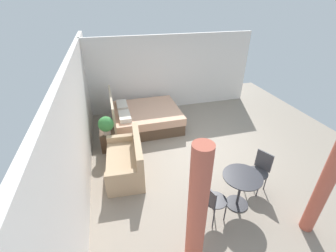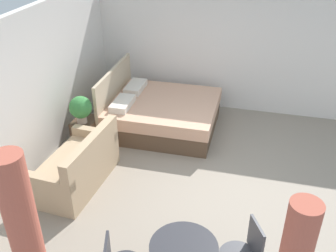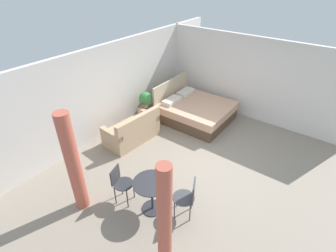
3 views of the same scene
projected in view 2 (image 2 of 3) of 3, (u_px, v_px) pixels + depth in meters
The scene contains 8 objects.
ground_plane at pixel (207, 190), 6.00m from camera, with size 8.88×8.80×0.02m, color gray.
wall_back at pixel (28, 95), 5.98m from camera, with size 8.88×0.12×2.55m, color silver.
wall_right at pixel (234, 51), 7.82m from camera, with size 0.12×5.80×2.55m, color silver.
bed at pixel (161, 113), 7.51m from camera, with size 1.84×2.06×1.14m.
couch at pixel (78, 168), 5.98m from camera, with size 1.57×0.89×0.90m.
nightstand at pixel (86, 132), 7.00m from camera, with size 0.48×0.39×0.51m.
potted_plant at pixel (81, 108), 6.64m from camera, with size 0.39×0.39×0.50m.
cafe_chair_near_window at pixel (246, 250), 4.27m from camera, with size 0.59×0.59×0.88m.
Camera 2 is at (-4.70, -0.57, 3.85)m, focal length 41.07 mm.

